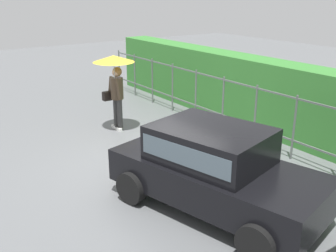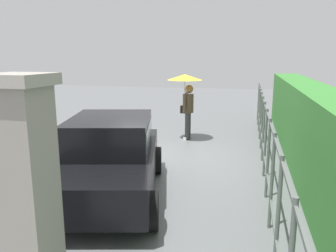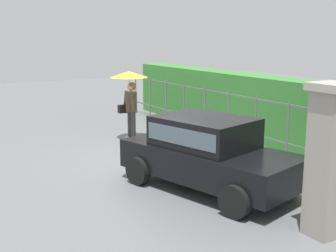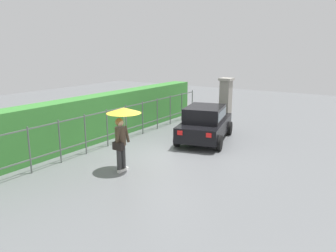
# 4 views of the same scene
# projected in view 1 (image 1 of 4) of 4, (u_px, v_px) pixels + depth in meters

# --- Properties ---
(ground_plane) EXTENTS (40.00, 40.00, 0.00)m
(ground_plane) POSITION_uv_depth(u_px,v_px,m) (154.00, 161.00, 8.83)
(ground_plane) COLOR slate
(car) EXTENTS (3.99, 2.55, 1.48)m
(car) POSITION_uv_depth(u_px,v_px,m) (214.00, 166.00, 6.71)
(car) COLOR black
(car) RESTS_ON ground
(pedestrian) EXTENTS (1.08, 1.08, 2.05)m
(pedestrian) POSITION_uv_depth(u_px,v_px,m) (115.00, 74.00, 10.32)
(pedestrian) COLOR #333333
(pedestrian) RESTS_ON ground
(fence_section) EXTENTS (12.76, 0.05, 1.50)m
(fence_section) POSITION_uv_depth(u_px,v_px,m) (238.00, 107.00, 10.02)
(fence_section) COLOR #59605B
(fence_section) RESTS_ON ground
(hedge_row) EXTENTS (13.71, 0.90, 1.90)m
(hedge_row) POSITION_uv_depth(u_px,v_px,m) (267.00, 96.00, 10.55)
(hedge_row) COLOR #387F33
(hedge_row) RESTS_ON ground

